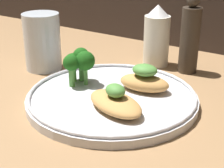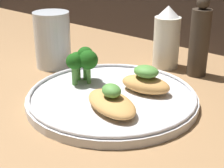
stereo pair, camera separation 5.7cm
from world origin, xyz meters
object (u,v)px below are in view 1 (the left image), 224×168
at_px(drinking_glass, 42,42).
at_px(pepper_grinder, 190,38).
at_px(sauce_bottle, 157,37).
at_px(broccoli_bunch, 78,62).
at_px(plate, 112,97).

bearing_deg(drinking_glass, pepper_grinder, 30.54).
xyz_separation_m(pepper_grinder, drinking_glass, (-0.26, -0.15, -0.01)).
bearing_deg(drinking_glass, sauce_bottle, 39.55).
relative_size(broccoli_bunch, pepper_grinder, 0.40).
xyz_separation_m(plate, broccoli_bunch, (-0.08, 0.01, 0.05)).
relative_size(pepper_grinder, drinking_glass, 1.34).
relative_size(plate, pepper_grinder, 1.82).
height_order(plate, drinking_glass, drinking_glass).
bearing_deg(pepper_grinder, drinking_glass, -149.46).
height_order(sauce_bottle, pepper_grinder, pepper_grinder).
bearing_deg(broccoli_bunch, sauce_bottle, 75.46).
height_order(plate, broccoli_bunch, broccoli_bunch).
distance_m(sauce_bottle, drinking_glass, 0.24).
bearing_deg(pepper_grinder, sauce_bottle, 180.00).
height_order(broccoli_bunch, sauce_bottle, sauce_bottle).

